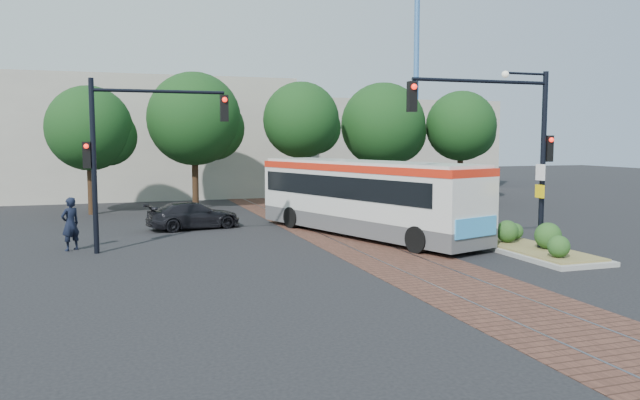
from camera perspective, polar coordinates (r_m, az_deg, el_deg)
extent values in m
plane|color=black|center=(21.02, 6.98, -5.25)|extent=(120.00, 120.00, 0.00)
cube|color=brown|center=(24.64, 2.99, -3.61)|extent=(3.60, 40.00, 0.01)
cube|color=slate|center=(24.38, 1.34, -3.68)|extent=(0.06, 40.00, 0.01)
cube|color=slate|center=(24.92, 4.60, -3.50)|extent=(0.06, 40.00, 0.01)
cylinder|color=#382314|center=(34.75, -20.19, 1.09)|extent=(0.36, 0.36, 2.86)
sphere|color=#113715|center=(34.67, -20.36, 6.18)|extent=(4.40, 4.40, 4.40)
cylinder|color=#382314|center=(35.79, -11.33, 1.66)|extent=(0.36, 0.36, 3.12)
sphere|color=#113715|center=(35.73, -11.44, 7.29)|extent=(5.20, 5.20, 5.20)
cylinder|color=#382314|center=(36.23, -1.71, 2.02)|extent=(0.36, 0.36, 3.39)
sphere|color=#113715|center=(36.18, -1.73, 7.31)|extent=(4.40, 4.40, 4.40)
cylinder|color=#382314|center=(38.92, 5.73, 1.85)|extent=(0.36, 0.36, 2.86)
sphere|color=#113715|center=(38.85, 5.78, 6.83)|extent=(5.20, 5.20, 5.20)
cylinder|color=#382314|center=(40.52, 12.67, 2.08)|extent=(0.36, 0.36, 3.12)
sphere|color=#113715|center=(40.46, 12.77, 6.62)|extent=(4.40, 4.40, 4.40)
cube|color=#ADA899|center=(46.65, -17.39, 5.39)|extent=(22.00, 12.00, 8.00)
cube|color=#ADA899|center=(52.94, 4.86, 5.08)|extent=(18.00, 10.00, 7.00)
cylinder|color=#3F72B2|center=(59.33, 8.77, 10.40)|extent=(0.50, 0.50, 18.00)
cube|color=#49494C|center=(25.54, 4.05, -2.12)|extent=(5.87, 11.56, 0.66)
cube|color=silver|center=(25.41, 4.07, 0.64)|extent=(5.89, 11.56, 1.80)
cube|color=black|center=(25.60, 3.66, 1.32)|extent=(5.58, 10.50, 0.85)
cube|color=red|center=(25.34, 4.09, 3.00)|extent=(5.92, 11.58, 0.28)
cube|color=silver|center=(25.33, 4.09, 3.43)|extent=(5.70, 11.18, 0.13)
cube|color=black|center=(21.51, 13.82, 0.62)|extent=(1.48, 0.59, 0.85)
cube|color=#3491D3|center=(21.53, 14.09, -2.43)|extent=(2.00, 0.72, 0.66)
cube|color=orange|center=(25.60, 7.54, -0.64)|extent=(1.41, 4.07, 1.04)
cylinder|color=black|center=(21.87, 8.91, -3.59)|extent=(0.62, 1.01, 0.95)
cylinder|color=black|center=(23.47, 12.64, -3.04)|extent=(0.62, 1.01, 0.95)
cylinder|color=black|center=(27.72, -2.56, -1.60)|extent=(0.62, 1.01, 0.95)
cylinder|color=black|center=(29.00, 1.01, -1.28)|extent=(0.62, 1.01, 0.95)
cube|color=gray|center=(22.66, 19.16, -4.54)|extent=(2.20, 5.20, 0.15)
cube|color=olive|center=(22.64, 19.17, -4.26)|extent=(1.90, 4.80, 0.08)
sphere|color=#1E4719|center=(21.09, 20.99, -3.95)|extent=(0.70, 0.70, 0.70)
sphere|color=#1E4719|center=(22.59, 20.12, -3.05)|extent=(0.90, 0.90, 0.90)
sphere|color=#1E4719|center=(23.56, 16.75, -2.72)|extent=(0.80, 0.80, 0.80)
sphere|color=#1E4719|center=(24.38, 17.41, -2.71)|extent=(0.60, 0.60, 0.60)
cylinder|color=black|center=(22.68, 19.71, 3.43)|extent=(0.18, 0.18, 6.00)
cylinder|color=black|center=(21.30, 14.55, 10.47)|extent=(5.00, 0.12, 0.12)
cube|color=black|center=(20.02, 8.41, 9.33)|extent=(0.28, 0.22, 0.95)
sphere|color=#FF190C|center=(19.92, 8.61, 10.21)|extent=(0.18, 0.18, 0.18)
cube|color=black|center=(22.81, 20.18, 4.43)|extent=(0.26, 0.20, 0.90)
sphere|color=#FF190C|center=(22.70, 20.41, 5.18)|extent=(0.16, 0.16, 0.16)
cube|color=white|center=(22.49, 19.50, 2.40)|extent=(0.04, 0.45, 0.55)
cube|color=yellow|center=(22.53, 19.45, 0.75)|extent=(0.04, 0.45, 0.45)
cylinder|color=black|center=(22.29, 18.31, 10.91)|extent=(1.60, 0.08, 0.08)
sphere|color=silver|center=(21.82, 16.59, 10.95)|extent=(0.24, 0.24, 0.24)
cylinder|color=black|center=(22.67, -19.97, 2.88)|extent=(0.18, 0.18, 6.00)
cylinder|color=black|center=(22.76, -14.44, 9.60)|extent=(4.50, 0.12, 0.12)
cube|color=black|center=(23.00, -8.75, 8.29)|extent=(0.28, 0.22, 0.95)
sphere|color=#FF190C|center=(22.88, -8.70, 9.06)|extent=(0.18, 0.18, 0.18)
cube|color=black|center=(22.67, -20.56, 3.87)|extent=(0.26, 0.20, 0.90)
sphere|color=#FF190C|center=(22.53, -20.60, 4.63)|extent=(0.16, 0.16, 0.16)
imported|color=black|center=(23.76, -21.86, -2.05)|extent=(0.83, 0.78, 1.90)
imported|color=black|center=(28.01, -11.47, -1.39)|extent=(4.34, 2.44, 1.19)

